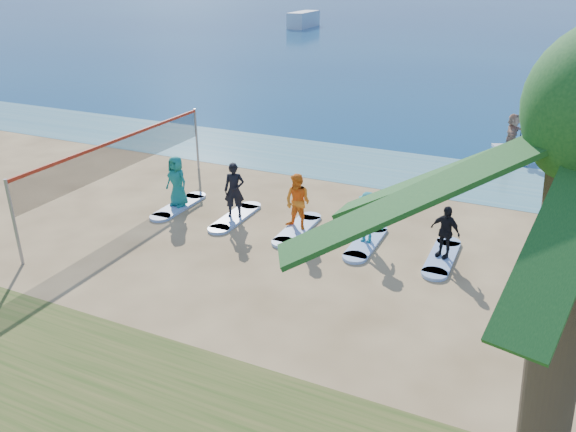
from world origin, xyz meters
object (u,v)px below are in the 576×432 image
at_px(surfboard_2, 297,229).
at_px(student_4, 445,232).
at_px(student_0, 177,181).
at_px(student_1, 234,190).
at_px(paddleboard, 509,154).
at_px(surfboard_1, 235,217).
at_px(student_2, 298,202).
at_px(surfboard_0, 179,206).
at_px(surfboard_4, 442,257).
at_px(surfboard_3, 366,243).
at_px(student_3, 367,217).
at_px(boat_offshore_a, 304,27).
at_px(paddleboarder, 512,134).
at_px(volleyball_net, 121,154).

height_order(surfboard_2, student_4, student_4).
height_order(student_0, student_1, student_1).
xyz_separation_m(paddleboard, surfboard_1, (-7.50, -11.12, -0.01)).
height_order(student_1, student_2, student_1).
height_order(surfboard_0, surfboard_4, same).
height_order(surfboard_3, student_3, student_3).
height_order(student_0, student_4, student_0).
xyz_separation_m(paddleboard, surfboard_4, (-0.79, -11.12, -0.01)).
height_order(boat_offshore_a, student_1, student_1).
relative_size(surfboard_0, surfboard_2, 1.00).
height_order(surfboard_1, student_3, student_3).
bearing_deg(paddleboarder, boat_offshore_a, 38.35).
distance_m(surfboard_3, student_3, 0.83).
xyz_separation_m(student_0, student_3, (6.72, 0.00, -0.09)).
bearing_deg(surfboard_0, paddleboarder, 48.79).
distance_m(surfboard_2, student_2, 0.93).
bearing_deg(volleyball_net, surfboard_3, 5.03).
xyz_separation_m(student_2, student_4, (4.48, 0.00, -0.12)).
bearing_deg(surfboard_4, student_4, 0.00).
bearing_deg(paddleboarder, student_0, 145.32).
xyz_separation_m(volleyball_net, surfboard_0, (1.61, 0.73, -1.86)).
bearing_deg(student_2, boat_offshore_a, 122.94).
xyz_separation_m(surfboard_3, surfboard_4, (2.24, 0.00, 0.00)).
height_order(student_0, surfboard_1, student_0).
height_order(surfboard_2, student_3, student_3).
bearing_deg(student_2, surfboard_1, -170.44).
relative_size(surfboard_3, student_3, 1.41).
relative_size(paddleboard, student_1, 1.66).
xyz_separation_m(surfboard_2, student_2, (0.00, 0.00, 0.93)).
height_order(boat_offshore_a, student_4, student_4).
xyz_separation_m(volleyball_net, surfboard_4, (10.56, 0.73, -1.86)).
bearing_deg(surfboard_4, student_1, 180.00).
xyz_separation_m(surfboard_2, student_3, (2.24, 0.00, 0.83)).
xyz_separation_m(student_0, student_2, (4.48, 0.00, 0.01)).
distance_m(boat_offshore_a, student_4, 72.29).
xyz_separation_m(surfboard_1, surfboard_4, (6.72, 0.00, 0.00)).
distance_m(surfboard_2, student_3, 2.39).
distance_m(surfboard_1, student_4, 6.76).
distance_m(student_3, student_4, 2.24).
height_order(volleyball_net, student_4, volleyball_net).
xyz_separation_m(volleyball_net, student_1, (3.85, 0.73, -0.91)).
bearing_deg(student_2, surfboard_4, 9.56).
xyz_separation_m(volleyball_net, paddleboard, (11.35, 11.86, -1.84)).
xyz_separation_m(paddleboard, surfboard_0, (-9.74, -11.12, -0.01)).
xyz_separation_m(paddleboard, student_2, (-5.27, -11.12, 0.91)).
distance_m(student_2, surfboard_4, 4.57).
relative_size(paddleboarder, student_4, 1.15).
distance_m(student_0, student_3, 6.72).
bearing_deg(student_0, surfboard_2, 9.39).
bearing_deg(student_4, surfboard_2, -159.69).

